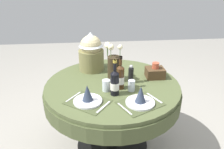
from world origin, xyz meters
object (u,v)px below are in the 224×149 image
at_px(woven_basket_side_right, 155,72).
at_px(tumbler_near_left, 106,85).
at_px(gift_tub_back_left, 91,50).
at_px(dining_table, 112,95).
at_px(place_setting_left, 88,97).
at_px(place_setting_right, 140,99).
at_px(flower_vase, 113,65).
at_px(pepper_mill, 131,74).
at_px(wine_bottle_left, 120,77).
at_px(tumbler_mid, 131,86).
at_px(wine_bottle_centre, 115,82).

bearing_deg(woven_basket_side_right, tumbler_near_left, -155.78).
bearing_deg(gift_tub_back_left, dining_table, -61.78).
bearing_deg(place_setting_left, dining_table, 53.48).
height_order(tumbler_near_left, woven_basket_side_right, woven_basket_side_right).
height_order(place_setting_right, flower_vase, flower_vase).
relative_size(place_setting_right, woven_basket_side_right, 2.32).
distance_m(dining_table, gift_tub_back_left, 0.54).
distance_m(place_setting_right, tumbler_near_left, 0.36).
distance_m(place_setting_right, pepper_mill, 0.39).
height_order(tumbler_near_left, pepper_mill, pepper_mill).
relative_size(wine_bottle_left, tumbler_mid, 3.11).
distance_m(tumbler_mid, woven_basket_side_right, 0.38).
bearing_deg(dining_table, woven_basket_side_right, 11.84).
xyz_separation_m(place_setting_left, gift_tub_back_left, (0.04, 0.68, 0.18)).
xyz_separation_m(tumbler_near_left, pepper_mill, (0.25, 0.14, 0.03)).
bearing_deg(tumbler_mid, dining_table, 134.75).
distance_m(tumbler_mid, pepper_mill, 0.17).
bearing_deg(dining_table, wine_bottle_centre, -90.10).
xyz_separation_m(wine_bottle_centre, gift_tub_back_left, (-0.19, 0.57, 0.10)).
bearing_deg(woven_basket_side_right, pepper_mill, -161.21).
xyz_separation_m(place_setting_right, woven_basket_side_right, (0.25, 0.48, 0.01)).
relative_size(place_setting_right, pepper_mill, 2.23).
height_order(dining_table, flower_vase, flower_vase).
xyz_separation_m(wine_bottle_centre, woven_basket_side_right, (0.45, 0.31, -0.06)).
bearing_deg(place_setting_right, place_setting_left, 171.29).
xyz_separation_m(place_setting_right, flower_vase, (-0.17, 0.46, 0.11)).
distance_m(dining_table, wine_bottle_left, 0.28).
relative_size(flower_vase, tumbler_mid, 3.83).
height_order(tumbler_mid, gift_tub_back_left, gift_tub_back_left).
xyz_separation_m(wine_bottle_left, tumbler_near_left, (-0.13, -0.03, -0.07)).
bearing_deg(woven_basket_side_right, wine_bottle_left, -152.44).
height_order(wine_bottle_left, tumbler_mid, wine_bottle_left).
bearing_deg(wine_bottle_centre, dining_table, 89.90).
bearing_deg(tumbler_mid, wine_bottle_left, 150.76).
relative_size(pepper_mill, woven_basket_side_right, 1.04).
distance_m(dining_table, woven_basket_side_right, 0.50).
bearing_deg(place_setting_left, flower_vase, 56.89).
xyz_separation_m(dining_table, place_setting_left, (-0.24, -0.32, 0.18)).
height_order(wine_bottle_left, gift_tub_back_left, gift_tub_back_left).
bearing_deg(pepper_mill, place_setting_right, -88.30).
relative_size(place_setting_left, place_setting_right, 1.02).
distance_m(place_setting_left, woven_basket_side_right, 0.80).
distance_m(place_setting_left, place_setting_right, 0.43).
height_order(flower_vase, wine_bottle_left, flower_vase).
distance_m(gift_tub_back_left, woven_basket_side_right, 0.71).
relative_size(tumbler_near_left, gift_tub_back_left, 0.25).
xyz_separation_m(place_setting_left, tumbler_near_left, (0.17, 0.18, 0.01)).
relative_size(dining_table, wine_bottle_centre, 4.07).
height_order(wine_bottle_left, pepper_mill, wine_bottle_left).
distance_m(place_setting_right, wine_bottle_centre, 0.27).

